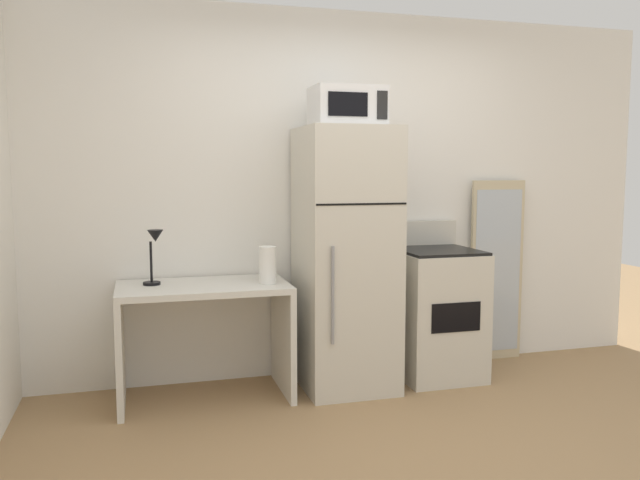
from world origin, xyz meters
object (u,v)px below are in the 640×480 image
at_px(paper_towel_roll, 268,265).
at_px(refrigerator, 345,259).
at_px(oven_range, 436,312).
at_px(leaning_mirror, 497,271).
at_px(microwave, 347,107).
at_px(desk, 204,320).
at_px(desk_lamp, 154,248).

relative_size(paper_towel_roll, refrigerator, 0.14).
distance_m(oven_range, leaning_mirror, 0.72).
height_order(refrigerator, microwave, microwave).
relative_size(desk, microwave, 2.36).
bearing_deg(refrigerator, leaning_mirror, 12.15).
bearing_deg(microwave, desk_lamp, 175.58).
bearing_deg(microwave, paper_towel_roll, -175.63).
bearing_deg(desk_lamp, oven_range, -1.30).
bearing_deg(paper_towel_roll, microwave, 4.37).
bearing_deg(desk_lamp, refrigerator, -3.45).
relative_size(paper_towel_roll, leaning_mirror, 0.17).
xyz_separation_m(microwave, oven_range, (0.69, 0.05, -1.42)).
bearing_deg(desk_lamp, microwave, -4.42).
distance_m(desk_lamp, oven_range, 2.01).
height_order(microwave, oven_range, microwave).
bearing_deg(leaning_mirror, refrigerator, -167.85).
distance_m(desk, desk_lamp, 0.56).
xyz_separation_m(oven_range, leaning_mirror, (0.64, 0.26, 0.23)).
height_order(desk, leaning_mirror, leaning_mirror).
bearing_deg(refrigerator, oven_range, 2.58).
height_order(desk, microwave, microwave).
bearing_deg(paper_towel_roll, leaning_mirror, 10.54).
relative_size(desk_lamp, oven_range, 0.32).
height_order(paper_towel_roll, oven_range, oven_range).
distance_m(refrigerator, microwave, 1.01).
height_order(paper_towel_roll, leaning_mirror, leaning_mirror).
xyz_separation_m(desk, paper_towel_roll, (0.40, -0.08, 0.35)).
xyz_separation_m(desk_lamp, leaning_mirror, (2.58, 0.21, -0.29)).
bearing_deg(oven_range, leaning_mirror, 21.84).
xyz_separation_m(desk, microwave, (0.95, -0.04, 1.37)).
bearing_deg(oven_range, desk, -179.53).
distance_m(refrigerator, oven_range, 0.81).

